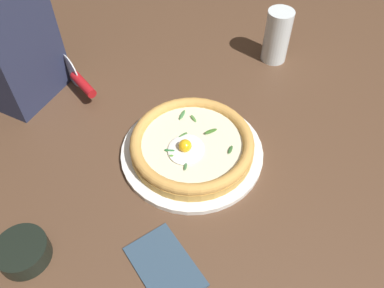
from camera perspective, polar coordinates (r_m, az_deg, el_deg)
The scene contains 7 objects.
ground_plane at distance 0.83m, azimuth -2.38°, elevation -3.94°, with size 2.40×2.40×0.03m, color brown.
pizza_plate at distance 0.83m, azimuth -0.00°, elevation -1.15°, with size 0.30×0.30×0.01m, color white.
pizza at distance 0.81m, azimuth -0.02°, elevation -0.05°, with size 0.26×0.26×0.05m.
side_bowl at distance 0.76m, azimuth -23.38°, elevation -14.19°, with size 0.09×0.09×0.04m, color black.
pizza_cutter at distance 0.98m, azimuth -16.15°, elevation 8.99°, with size 0.10×0.13×0.08m.
drinking_glass at distance 1.06m, azimuth 12.18°, elevation 14.64°, with size 0.07×0.07×0.14m.
folded_napkin at distance 0.71m, azimuth -3.99°, elevation -17.29°, with size 0.14×0.09×0.01m, color #31475D.
Camera 1 is at (-0.47, -0.16, 0.65)m, focal length 36.63 mm.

